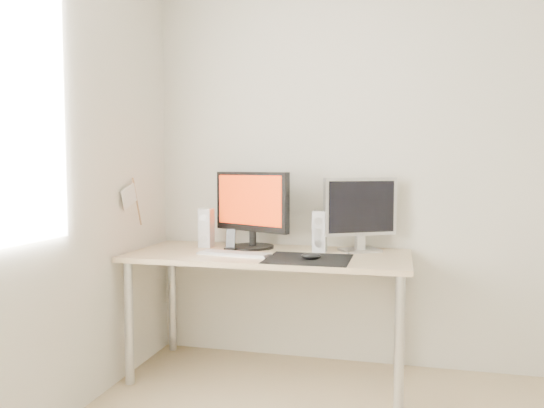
{
  "coord_description": "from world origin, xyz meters",
  "views": [
    {
      "loc": [
        -0.19,
        -1.56,
        1.23
      ],
      "look_at": [
        -0.93,
        1.45,
        1.01
      ],
      "focal_mm": 35.0,
      "sensor_mm": 36.0,
      "label": 1
    }
  ],
  "objects_px": {
    "speaker_left": "(206,228)",
    "phone_dock": "(231,244)",
    "desk": "(269,266)",
    "speaker_right": "(320,231)",
    "keyboard": "(234,254)",
    "mouse": "(311,256)",
    "second_monitor": "(360,211)",
    "main_monitor": "(252,207)"
  },
  "relations": [
    {
      "from": "speaker_left",
      "to": "phone_dock",
      "type": "height_order",
      "value": "speaker_left"
    },
    {
      "from": "speaker_left",
      "to": "speaker_right",
      "type": "height_order",
      "value": "same"
    },
    {
      "from": "second_monitor",
      "to": "mouse",
      "type": "bearing_deg",
      "value": -122.67
    },
    {
      "from": "mouse",
      "to": "second_monitor",
      "type": "bearing_deg",
      "value": 57.33
    },
    {
      "from": "speaker_left",
      "to": "speaker_right",
      "type": "bearing_deg",
      "value": -1.58
    },
    {
      "from": "speaker_right",
      "to": "phone_dock",
      "type": "distance_m",
      "value": 0.54
    },
    {
      "from": "desk",
      "to": "speaker_right",
      "type": "bearing_deg",
      "value": 22.74
    },
    {
      "from": "second_monitor",
      "to": "speaker_left",
      "type": "bearing_deg",
      "value": -176.98
    },
    {
      "from": "mouse",
      "to": "second_monitor",
      "type": "xyz_separation_m",
      "value": [
        0.23,
        0.36,
        0.22
      ]
    },
    {
      "from": "speaker_left",
      "to": "phone_dock",
      "type": "bearing_deg",
      "value": -22.55
    },
    {
      "from": "speaker_left",
      "to": "keyboard",
      "type": "height_order",
      "value": "speaker_left"
    },
    {
      "from": "mouse",
      "to": "speaker_left",
      "type": "bearing_deg",
      "value": 156.48
    },
    {
      "from": "main_monitor",
      "to": "speaker_left",
      "type": "height_order",
      "value": "main_monitor"
    },
    {
      "from": "mouse",
      "to": "speaker_right",
      "type": "distance_m",
      "value": 0.31
    },
    {
      "from": "phone_dock",
      "to": "speaker_right",
      "type": "bearing_deg",
      "value": 6.18
    },
    {
      "from": "desk",
      "to": "main_monitor",
      "type": "distance_m",
      "value": 0.4
    },
    {
      "from": "phone_dock",
      "to": "main_monitor",
      "type": "bearing_deg",
      "value": 43.33
    },
    {
      "from": "speaker_left",
      "to": "phone_dock",
      "type": "relative_size",
      "value": 1.93
    },
    {
      "from": "mouse",
      "to": "main_monitor",
      "type": "height_order",
      "value": "main_monitor"
    },
    {
      "from": "desk",
      "to": "speaker_right",
      "type": "xyz_separation_m",
      "value": [
        0.28,
        0.12,
        0.2
      ]
    },
    {
      "from": "speaker_right",
      "to": "phone_dock",
      "type": "relative_size",
      "value": 1.93
    },
    {
      "from": "main_monitor",
      "to": "second_monitor",
      "type": "bearing_deg",
      "value": 2.56
    },
    {
      "from": "speaker_right",
      "to": "desk",
      "type": "bearing_deg",
      "value": -157.26
    },
    {
      "from": "main_monitor",
      "to": "speaker_left",
      "type": "bearing_deg",
      "value": -175.95
    },
    {
      "from": "mouse",
      "to": "main_monitor",
      "type": "relative_size",
      "value": 0.21
    },
    {
      "from": "mouse",
      "to": "phone_dock",
      "type": "height_order",
      "value": "phone_dock"
    },
    {
      "from": "mouse",
      "to": "keyboard",
      "type": "bearing_deg",
      "value": 171.77
    },
    {
      "from": "speaker_left",
      "to": "keyboard",
      "type": "relative_size",
      "value": 0.56
    },
    {
      "from": "desk",
      "to": "keyboard",
      "type": "xyz_separation_m",
      "value": [
        -0.18,
        -0.11,
        0.09
      ]
    },
    {
      "from": "desk",
      "to": "speaker_left",
      "type": "relative_size",
      "value": 6.66
    },
    {
      "from": "speaker_right",
      "to": "keyboard",
      "type": "relative_size",
      "value": 0.56
    },
    {
      "from": "speaker_right",
      "to": "keyboard",
      "type": "height_order",
      "value": "speaker_right"
    },
    {
      "from": "mouse",
      "to": "phone_dock",
      "type": "bearing_deg",
      "value": 156.15
    },
    {
      "from": "main_monitor",
      "to": "phone_dock",
      "type": "bearing_deg",
      "value": -136.67
    },
    {
      "from": "speaker_right",
      "to": "mouse",
      "type": "bearing_deg",
      "value": -90.22
    },
    {
      "from": "mouse",
      "to": "speaker_left",
      "type": "distance_m",
      "value": 0.78
    },
    {
      "from": "desk",
      "to": "main_monitor",
      "type": "xyz_separation_m",
      "value": [
        -0.15,
        0.16,
        0.33
      ]
    },
    {
      "from": "speaker_left",
      "to": "speaker_right",
      "type": "relative_size",
      "value": 1.0
    },
    {
      "from": "keyboard",
      "to": "phone_dock",
      "type": "distance_m",
      "value": 0.19
    },
    {
      "from": "keyboard",
      "to": "desk",
      "type": "bearing_deg",
      "value": 31.78
    },
    {
      "from": "desk",
      "to": "keyboard",
      "type": "relative_size",
      "value": 3.7
    },
    {
      "from": "mouse",
      "to": "main_monitor",
      "type": "bearing_deg",
      "value": 142.1
    }
  ]
}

